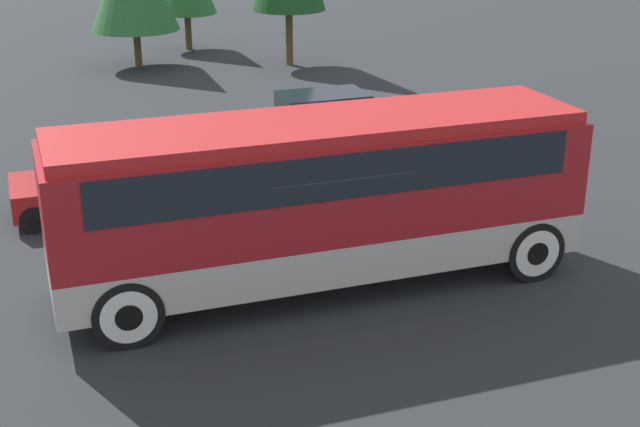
# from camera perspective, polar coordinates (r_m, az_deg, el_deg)

# --- Properties ---
(ground_plane) EXTENTS (120.00, 120.00, 0.00)m
(ground_plane) POSITION_cam_1_polar(r_m,az_deg,el_deg) (16.77, 0.00, -4.60)
(ground_plane) COLOR #26282B
(tour_bus) EXTENTS (9.66, 2.53, 3.21)m
(tour_bus) POSITION_cam_1_polar(r_m,az_deg,el_deg) (16.05, 0.32, 1.69)
(tour_bus) COLOR #B7B2A8
(tour_bus) RESTS_ON ground_plane
(parked_car_near) EXTENTS (4.74, 1.93, 1.32)m
(parked_car_near) POSITION_cam_1_polar(r_m,az_deg,el_deg) (20.74, -12.87, 2.01)
(parked_car_near) COLOR maroon
(parked_car_near) RESTS_ON ground_plane
(parked_car_mid) EXTENTS (4.53, 1.90, 1.40)m
(parked_car_mid) POSITION_cam_1_polar(r_m,az_deg,el_deg) (21.49, -0.06, 3.35)
(parked_car_mid) COLOR #BCBCC1
(parked_car_mid) RESTS_ON ground_plane
(parked_car_far) EXTENTS (4.63, 1.82, 1.44)m
(parked_car_far) POSITION_cam_1_polar(r_m,az_deg,el_deg) (25.23, 0.49, 6.13)
(parked_car_far) COLOR #7A6B5B
(parked_car_far) RESTS_ON ground_plane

